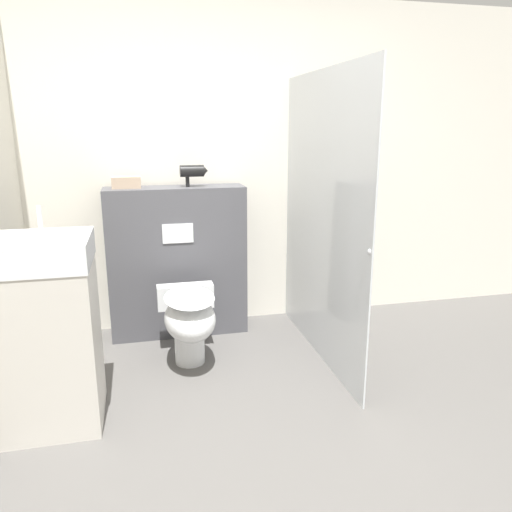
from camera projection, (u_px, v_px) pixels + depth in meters
name	position (u px, v px, depth m)	size (l,w,h in m)	color
ground_plane	(290.00, 470.00, 2.34)	(12.00, 12.00, 0.00)	#565451
wall_back	(219.00, 167.00, 3.88)	(8.00, 0.06, 2.50)	silver
partition_panel	(178.00, 262.00, 3.77)	(1.02, 0.29, 1.13)	#4C4C51
shower_glass	(321.00, 220.00, 3.32)	(0.04, 1.54, 1.91)	silver
toilet	(189.00, 319.00, 3.28)	(0.39, 0.60, 0.51)	white
sink_vanity	(47.00, 333.00, 2.61)	(0.51, 0.49, 1.16)	beige
hair_drier	(193.00, 171.00, 3.62)	(0.20, 0.08, 0.16)	black
folded_towel	(126.00, 182.00, 3.56)	(0.20, 0.12, 0.08)	tan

